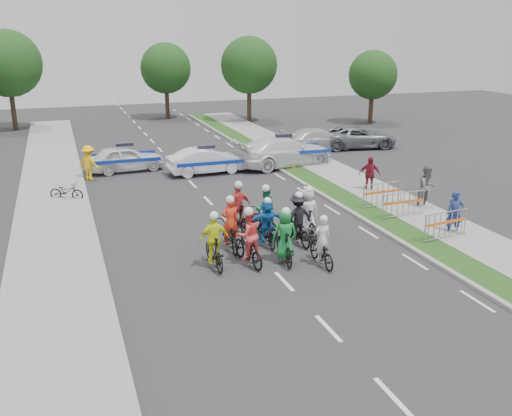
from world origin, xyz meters
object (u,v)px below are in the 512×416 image
object	(u,v)px
rider_2	(248,243)
police_car_2	(284,151)
cone_1	(293,163)
tree_2	(373,75)
barrier_0	(445,226)
rider_3	(214,246)
rider_7	(307,218)
tree_1	(249,65)
police_car_1	(206,161)
tree_4	(166,68)
parked_bike	(66,191)
rider_6	(230,232)
civilian_sedan	(319,139)
tree_3	(8,64)
rider_9	(238,213)
marshal_hiviz	(89,163)
barrier_2	(383,195)
rider_1	(285,241)
cone_0	(307,190)
rider_5	(267,225)
rider_8	(265,216)
spectator_2	(369,174)
rider_0	(321,248)
police_car_0	(125,158)
spectator_1	(427,188)
civilian_suv	(358,137)
spectator_0	(455,213)
rider_4	(297,223)

from	to	relation	value
rider_2	police_car_2	bearing A→B (deg)	-124.79
cone_1	tree_2	xyz separation A→B (m)	(12.13, 12.71, 3.49)
barrier_0	rider_3	bearing A→B (deg)	177.03
rider_7	tree_1	distance (m)	27.81
police_car_1	tree_4	world-z (taller)	tree_4
barrier_0	parked_bike	xyz separation A→B (m)	(-12.60, 9.85, -0.15)
rider_6	civilian_sedan	world-z (taller)	rider_6
tree_3	rider_9	bearing A→B (deg)	-71.82
marshal_hiviz	parked_bike	xyz separation A→B (m)	(-1.22, -3.41, -0.47)
barrier_2	cone_1	xyz separation A→B (m)	(-0.83, 7.78, -0.22)
rider_1	cone_0	size ratio (longest dim) A/B	2.72
tree_1	rider_5	bearing A→B (deg)	-107.38
rider_8	rider_3	bearing A→B (deg)	34.11
parked_bike	spectator_2	bearing A→B (deg)	-74.52
rider_0	cone_1	xyz separation A→B (m)	(4.28, 12.50, -0.23)
tree_1	tree_3	bearing A→B (deg)	173.66
police_car_1	tree_3	world-z (taller)	tree_3
rider_9	police_car_0	bearing A→B (deg)	-86.34
rider_8	police_car_0	world-z (taller)	rider_8
rider_9	police_car_2	bearing A→B (deg)	-130.58
rider_9	barrier_2	size ratio (longest dim) A/B	1.01
marshal_hiviz	barrier_0	bearing A→B (deg)	173.69
spectator_1	cone_1	size ratio (longest dim) A/B	2.69
police_car_0	police_car_1	world-z (taller)	police_car_0
rider_2	civilian_suv	world-z (taller)	rider_2
police_car_1	barrier_0	size ratio (longest dim) A/B	2.04
rider_2	civilian_sedan	xyz separation A→B (m)	(9.98, 15.87, -0.03)
rider_8	police_car_0	size ratio (longest dim) A/B	0.49
spectator_0	barrier_2	world-z (taller)	spectator_0
parked_bike	tree_3	distance (m)	21.56
rider_3	rider_8	xyz separation A→B (m)	(2.58, 2.39, -0.02)
cone_1	tree_4	world-z (taller)	tree_4
rider_2	cone_1	bearing A→B (deg)	-127.27
barrier_0	parked_bike	world-z (taller)	barrier_0
police_car_0	spectator_2	distance (m)	12.93
rider_9	tree_1	size ratio (longest dim) A/B	0.30
rider_3	rider_4	bearing A→B (deg)	-163.01
cone_1	parked_bike	distance (m)	11.97
civilian_suv	police_car_2	bearing A→B (deg)	125.53
rider_9	police_car_0	xyz separation A→B (m)	(-2.74, 11.29, -0.08)
rider_9	rider_1	bearing A→B (deg)	89.94
rider_1	rider_5	bearing A→B (deg)	-82.95
civilian_suv	cone_1	world-z (taller)	civilian_suv
rider_4	police_car_0	size ratio (longest dim) A/B	0.48
police_car_2	barrier_2	world-z (taller)	police_car_2
rider_6	civilian_suv	size ratio (longest dim) A/B	0.39
tree_3	cone_1	bearing A→B (deg)	-51.52
rider_2	parked_bike	distance (m)	10.88
rider_6	spectator_0	distance (m)	8.32
rider_7	tree_4	world-z (taller)	tree_4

